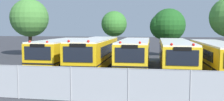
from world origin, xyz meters
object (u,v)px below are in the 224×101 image
object	(u,v)px
school_bus_1	(95,52)
school_bus_4	(217,56)
school_bus_0	(61,52)
school_bus_2	(135,53)
tree_2	(167,26)
tree_1	(114,24)
school_bus_3	(175,54)
tree_0	(29,17)

from	to	relation	value
school_bus_1	school_bus_4	distance (m)	10.11
school_bus_0	school_bus_2	xyz separation A→B (m)	(6.76, 0.07, 0.02)
school_bus_0	school_bus_1	size ratio (longest dim) A/B	0.87
school_bus_2	tree_2	xyz separation A→B (m)	(3.20, 10.26, 2.47)
school_bus_0	school_bus_1	distance (m)	3.34
tree_1	tree_2	distance (m)	6.65
school_bus_3	tree_1	world-z (taller)	tree_1
school_bus_1	tree_2	xyz separation A→B (m)	(6.63, 10.65, 2.42)
tree_1	tree_2	world-z (taller)	tree_2
tree_2	school_bus_2	bearing A→B (deg)	-107.31
school_bus_1	tree_2	size ratio (longest dim) A/B	1.84
school_bus_4	school_bus_3	bearing A→B (deg)	-7.21
school_bus_4	tree_0	size ratio (longest dim) A/B	1.61
school_bus_2	tree_1	size ratio (longest dim) A/B	1.83
school_bus_3	tree_2	world-z (taller)	tree_2
school_bus_4	school_bus_0	bearing A→B (deg)	-2.07
school_bus_2	school_bus_4	bearing A→B (deg)	176.09
school_bus_3	school_bus_1	bearing A→B (deg)	3.51
school_bus_3	school_bus_4	distance (m)	3.28
school_bus_0	tree_1	bearing A→B (deg)	-110.81
school_bus_4	school_bus_1	bearing A→B (deg)	-0.68
school_bus_2	tree_1	world-z (taller)	tree_1
school_bus_4	tree_2	size ratio (longest dim) A/B	1.93
school_bus_0	tree_0	xyz separation A→B (m)	(-7.05, 7.46, 3.50)
school_bus_1	tree_1	distance (m)	9.92
tree_0	school_bus_3	bearing A→B (deg)	-23.27
school_bus_4	tree_2	bearing A→B (deg)	-72.59
school_bus_0	school_bus_3	world-z (taller)	school_bus_0
tree_0	tree_2	distance (m)	17.27
tree_1	school_bus_4	bearing A→B (deg)	-43.60
school_bus_1	tree_2	bearing A→B (deg)	-123.08
tree_0	tree_1	world-z (taller)	tree_0
school_bus_2	school_bus_4	size ratio (longest dim) A/B	0.90
school_bus_1	school_bus_2	size ratio (longest dim) A/B	1.06
tree_2	tree_0	bearing A→B (deg)	-170.42
school_bus_3	tree_1	xyz separation A→B (m)	(-6.78, 9.18, 2.72)
school_bus_4	tree_0	world-z (taller)	tree_0
tree_1	school_bus_2	bearing A→B (deg)	-69.87
school_bus_2	tree_0	world-z (taller)	tree_0
school_bus_1	school_bus_3	xyz separation A→B (m)	(6.85, 0.37, -0.07)
school_bus_2	school_bus_4	xyz separation A→B (m)	(6.67, -0.39, -0.07)
school_bus_1	school_bus_4	size ratio (longest dim) A/B	0.95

